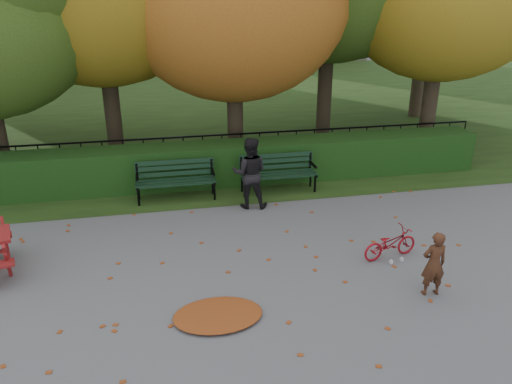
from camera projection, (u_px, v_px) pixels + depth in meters
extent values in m
plane|color=slate|center=(266.00, 276.00, 8.45)|extent=(90.00, 90.00, 0.00)
plane|color=#1D3312|center=(194.00, 103.00, 21.14)|extent=(90.00, 90.00, 0.00)
cube|color=black|center=(227.00, 163.00, 12.34)|extent=(13.00, 0.90, 1.00)
cube|color=black|center=(223.00, 168.00, 13.23)|extent=(14.00, 0.04, 0.04)
cube|color=black|center=(222.00, 135.00, 12.88)|extent=(14.00, 0.04, 0.04)
cylinder|color=black|center=(104.00, 161.00, 12.51)|extent=(0.03, 0.03, 1.00)
cylinder|color=black|center=(222.00, 153.00, 13.07)|extent=(0.03, 0.03, 1.00)
cylinder|color=black|center=(331.00, 147.00, 13.62)|extent=(0.03, 0.03, 1.00)
cylinder|color=black|center=(447.00, 139.00, 14.26)|extent=(0.03, 0.03, 1.00)
cylinder|color=#32251B|center=(112.00, 104.00, 13.68)|extent=(0.44, 0.44, 3.15)
cylinder|color=#32251B|center=(235.00, 111.00, 13.63)|extent=(0.44, 0.44, 2.80)
cylinder|color=#32251B|center=(325.00, 86.00, 15.23)|extent=(0.44, 0.44, 3.50)
cylinder|color=#32251B|center=(430.00, 101.00, 14.47)|extent=(0.44, 0.44, 2.97)
cylinder|color=#32251B|center=(419.00, 74.00, 18.39)|extent=(0.44, 0.44, 3.15)
cube|color=black|center=(176.00, 185.00, 11.14)|extent=(1.80, 0.12, 0.04)
cube|color=black|center=(176.00, 182.00, 11.31)|extent=(1.80, 0.12, 0.04)
cube|color=black|center=(176.00, 179.00, 11.47)|extent=(1.80, 0.12, 0.04)
cube|color=black|center=(175.00, 173.00, 11.51)|extent=(1.80, 0.05, 0.10)
cube|color=black|center=(175.00, 167.00, 11.45)|extent=(1.80, 0.05, 0.10)
cube|color=black|center=(174.00, 162.00, 11.40)|extent=(1.80, 0.05, 0.10)
cube|color=black|center=(138.00, 185.00, 11.16)|extent=(0.05, 0.55, 0.06)
cube|color=black|center=(137.00, 172.00, 11.32)|extent=(0.05, 0.05, 0.41)
cylinder|color=black|center=(138.00, 197.00, 11.07)|extent=(0.05, 0.05, 0.44)
cylinder|color=black|center=(139.00, 191.00, 11.40)|extent=(0.05, 0.05, 0.44)
cube|color=black|center=(137.00, 177.00, 11.10)|extent=(0.05, 0.45, 0.04)
cube|color=black|center=(213.00, 180.00, 11.47)|extent=(0.05, 0.55, 0.06)
cube|color=black|center=(212.00, 167.00, 11.63)|extent=(0.05, 0.05, 0.41)
cylinder|color=black|center=(214.00, 191.00, 11.38)|extent=(0.05, 0.05, 0.44)
cylinder|color=black|center=(213.00, 185.00, 11.71)|extent=(0.05, 0.05, 0.44)
cube|color=black|center=(213.00, 172.00, 11.41)|extent=(0.05, 0.45, 0.04)
cube|color=black|center=(280.00, 177.00, 11.59)|extent=(1.80, 0.12, 0.04)
cube|color=black|center=(279.00, 175.00, 11.75)|extent=(1.80, 0.12, 0.04)
cube|color=black|center=(277.00, 172.00, 11.91)|extent=(1.80, 0.12, 0.04)
cube|color=black|center=(276.00, 166.00, 11.95)|extent=(1.80, 0.05, 0.10)
cube|color=black|center=(276.00, 161.00, 11.90)|extent=(1.80, 0.05, 0.10)
cube|color=black|center=(276.00, 155.00, 11.85)|extent=(1.80, 0.05, 0.10)
cube|color=black|center=(243.00, 178.00, 11.60)|extent=(0.05, 0.55, 0.06)
cube|color=black|center=(241.00, 165.00, 11.76)|extent=(0.05, 0.05, 0.41)
cylinder|color=black|center=(245.00, 189.00, 11.51)|extent=(0.05, 0.05, 0.44)
cylinder|color=black|center=(242.00, 183.00, 11.84)|extent=(0.05, 0.05, 0.44)
cube|color=black|center=(243.00, 170.00, 11.54)|extent=(0.05, 0.45, 0.04)
cube|color=black|center=(313.00, 173.00, 11.91)|extent=(0.05, 0.55, 0.06)
cube|color=black|center=(310.00, 160.00, 12.07)|extent=(0.05, 0.05, 0.41)
cylinder|color=black|center=(315.00, 183.00, 11.83)|extent=(0.05, 0.05, 0.44)
cylinder|color=black|center=(310.00, 178.00, 12.15)|extent=(0.05, 0.05, 0.44)
cube|color=black|center=(313.00, 165.00, 11.86)|extent=(0.05, 0.45, 0.04)
cube|color=maroon|center=(7.00, 261.00, 8.16)|extent=(0.18, 0.47, 0.80)
cube|color=maroon|center=(6.00, 240.00, 8.85)|extent=(0.18, 0.47, 0.80)
cube|color=maroon|center=(4.00, 238.00, 8.41)|extent=(0.38, 1.21, 0.06)
ellipsoid|color=brown|center=(218.00, 315.00, 7.36)|extent=(1.60, 1.39, 0.09)
imported|color=#452516|center=(434.00, 264.00, 7.75)|extent=(0.41, 0.28, 1.09)
imported|color=black|center=(250.00, 173.00, 10.83)|extent=(0.89, 0.76, 1.59)
imported|color=maroon|center=(390.00, 243.00, 8.92)|extent=(1.13, 0.57, 0.57)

